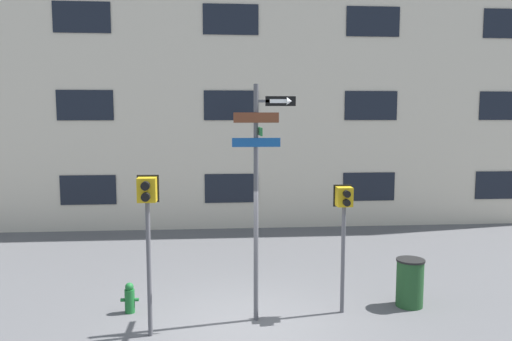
{
  "coord_description": "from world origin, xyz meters",
  "views": [
    {
      "loc": [
        -0.52,
        -8.92,
        3.92
      ],
      "look_at": [
        0.21,
        0.24,
        2.89
      ],
      "focal_mm": 35.0,
      "sensor_mm": 36.0,
      "label": 1
    }
  ],
  "objects_px": {
    "street_sign_pole": "(259,181)",
    "trash_bin": "(410,283)",
    "pedestrian_signal_left": "(147,211)",
    "fire_hydrant": "(130,298)",
    "pedestrian_signal_right": "(344,214)"
  },
  "relations": [
    {
      "from": "street_sign_pole",
      "to": "trash_bin",
      "type": "distance_m",
      "value": 3.86
    },
    {
      "from": "pedestrian_signal_left",
      "to": "fire_hydrant",
      "type": "relative_size",
      "value": 4.69
    },
    {
      "from": "pedestrian_signal_left",
      "to": "fire_hydrant",
      "type": "xyz_separation_m",
      "value": [
        -0.54,
        1.09,
        -1.96
      ]
    },
    {
      "from": "pedestrian_signal_left",
      "to": "fire_hydrant",
      "type": "height_order",
      "value": "pedestrian_signal_left"
    },
    {
      "from": "pedestrian_signal_left",
      "to": "pedestrian_signal_right",
      "type": "xyz_separation_m",
      "value": [
        3.67,
        0.76,
        -0.27
      ]
    },
    {
      "from": "pedestrian_signal_right",
      "to": "street_sign_pole",
      "type": "bearing_deg",
      "value": -172.32
    },
    {
      "from": "pedestrian_signal_right",
      "to": "trash_bin",
      "type": "bearing_deg",
      "value": 8.58
    },
    {
      "from": "street_sign_pole",
      "to": "pedestrian_signal_left",
      "type": "xyz_separation_m",
      "value": [
        -1.98,
        -0.53,
        -0.43
      ]
    },
    {
      "from": "pedestrian_signal_left",
      "to": "pedestrian_signal_right",
      "type": "relative_size",
      "value": 1.13
    },
    {
      "from": "street_sign_pole",
      "to": "fire_hydrant",
      "type": "relative_size",
      "value": 7.32
    },
    {
      "from": "street_sign_pole",
      "to": "trash_bin",
      "type": "xyz_separation_m",
      "value": [
        3.15,
        0.45,
        -2.2
      ]
    },
    {
      "from": "pedestrian_signal_right",
      "to": "fire_hydrant",
      "type": "distance_m",
      "value": 4.55
    },
    {
      "from": "street_sign_pole",
      "to": "pedestrian_signal_right",
      "type": "relative_size",
      "value": 1.75
    },
    {
      "from": "fire_hydrant",
      "to": "trash_bin",
      "type": "relative_size",
      "value": 0.62
    },
    {
      "from": "trash_bin",
      "to": "street_sign_pole",
      "type": "bearing_deg",
      "value": -171.9
    }
  ]
}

